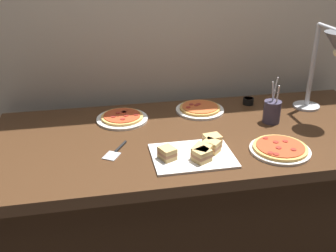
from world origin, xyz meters
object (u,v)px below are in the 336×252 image
pizza_plate_raised_stand (200,109)px  serving_spatula (116,151)px  heat_lamp (334,51)px  sauce_cup_near (248,101)px  utensil_holder (272,111)px  sandwich_platter (196,152)px  pizza_plate_center (280,149)px  pizza_plate_front (122,118)px

pizza_plate_raised_stand → serving_spatula: pizza_plate_raised_stand is taller
heat_lamp → sauce_cup_near: size_ratio=7.84×
heat_lamp → serving_spatula: bearing=-171.9°
utensil_holder → serving_spatula: (-0.78, -0.16, -0.05)m
pizza_plate_raised_stand → sandwich_platter: 0.49m
pizza_plate_raised_stand → utensil_holder: bearing=-32.8°
pizza_plate_center → sauce_cup_near: bearing=83.1°
sandwich_platter → sauce_cup_near: bearing=50.0°
pizza_plate_center → sandwich_platter: sandwich_platter is taller
sauce_cup_near → heat_lamp: bearing=-41.2°
heat_lamp → sandwich_platter: size_ratio=1.34×
pizza_plate_raised_stand → heat_lamp: bearing=-20.2°
serving_spatula → heat_lamp: bearing=8.1°
pizza_plate_center → sandwich_platter: size_ratio=0.77×
heat_lamp → utensil_holder: 0.40m
sandwich_platter → utensil_holder: bearing=30.5°
pizza_plate_front → heat_lamp: bearing=-10.1°
heat_lamp → utensil_holder: size_ratio=1.97×
sauce_cup_near → utensil_holder: bearing=-84.2°
pizza_plate_center → serving_spatula: 0.70m
sandwich_platter → serving_spatula: bearing=162.1°
heat_lamp → pizza_plate_raised_stand: size_ratio=1.79×
pizza_plate_center → heat_lamp: bearing=37.9°
sandwich_platter → serving_spatula: (-0.33, 0.11, -0.02)m
sauce_cup_near → pizza_plate_center: bearing=-96.9°
pizza_plate_front → pizza_plate_raised_stand: bearing=5.1°
serving_spatula → pizza_plate_front: bearing=80.2°
heat_lamp → pizza_plate_center: 0.56m
pizza_plate_front → sandwich_platter: size_ratio=0.76×
pizza_plate_center → pizza_plate_raised_stand: same height
pizza_plate_center → sauce_cup_near: 0.54m
heat_lamp → pizza_plate_center: (-0.36, -0.28, -0.33)m
utensil_holder → serving_spatula: size_ratio=1.41×
serving_spatula → pizza_plate_center: bearing=-10.7°
heat_lamp → sauce_cup_near: 0.51m
heat_lamp → serving_spatula: heat_lamp is taller
pizza_plate_center → utensil_holder: size_ratio=1.12×
pizza_plate_center → sandwich_platter: (-0.36, 0.03, 0.01)m
heat_lamp → sandwich_platter: 0.83m
heat_lamp → sandwich_platter: heat_lamp is taller
pizza_plate_front → serving_spatula: pizza_plate_front is taller
heat_lamp → pizza_plate_front: heat_lamp is taller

